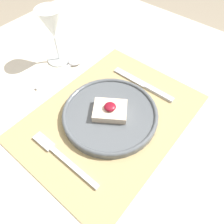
# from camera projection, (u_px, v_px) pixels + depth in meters

# --- Properties ---
(ground_plane) EXTENTS (8.00, 8.00, 0.00)m
(ground_plane) POSITION_uv_depth(u_px,v_px,m) (111.00, 196.00, 1.19)
(ground_plane) COLOR gray
(dining_table) EXTENTS (1.21, 1.27, 0.73)m
(dining_table) POSITION_uv_depth(u_px,v_px,m) (110.00, 132.00, 0.67)
(dining_table) COLOR beige
(dining_table) RESTS_ON ground_plane
(placemat) EXTENTS (0.49, 0.36, 0.00)m
(placemat) POSITION_uv_depth(u_px,v_px,m) (110.00, 117.00, 0.61)
(placemat) COLOR #9E895B
(placemat) RESTS_ON dining_table
(dinner_plate) EXTENTS (0.26, 0.26, 0.05)m
(dinner_plate) POSITION_uv_depth(u_px,v_px,m) (112.00, 114.00, 0.60)
(dinner_plate) COLOR #4C5156
(dinner_plate) RESTS_ON placemat
(fork) EXTENTS (0.02, 0.21, 0.01)m
(fork) POSITION_uv_depth(u_px,v_px,m) (60.00, 155.00, 0.53)
(fork) COLOR silver
(fork) RESTS_ON placemat
(knife) EXTENTS (0.02, 0.21, 0.01)m
(knife) POSITION_uv_depth(u_px,v_px,m) (147.00, 86.00, 0.67)
(knife) COLOR silver
(knife) RESTS_ON placemat
(spoon) EXTENTS (0.20, 0.05, 0.02)m
(spoon) POSITION_uv_depth(u_px,v_px,m) (71.00, 63.00, 0.74)
(spoon) COLOR silver
(spoon) RESTS_ON dining_table
(wine_glass_near) EXTENTS (0.08, 0.08, 0.18)m
(wine_glass_near) POSITION_uv_depth(u_px,v_px,m) (52.00, 27.00, 0.66)
(wine_glass_near) COLOR white
(wine_glass_near) RESTS_ON dining_table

